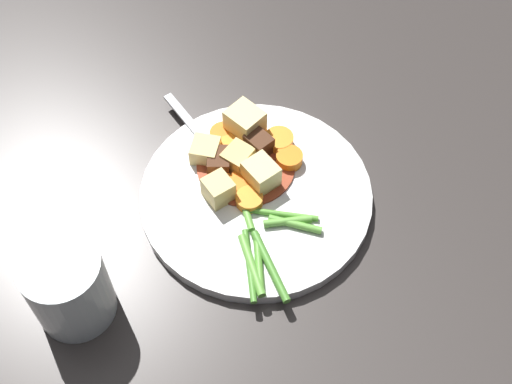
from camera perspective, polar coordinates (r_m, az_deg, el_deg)
ground_plane at (r=0.75m, az=0.00°, el=-0.60°), size 3.00×3.00×0.00m
dinner_plate at (r=0.75m, az=0.00°, el=-0.30°), size 0.25×0.25×0.01m
stew_sauce at (r=0.76m, az=-0.84°, el=2.23°), size 0.11×0.11×0.00m
carrot_slice_0 at (r=0.73m, az=-0.56°, el=-0.63°), size 0.04×0.04×0.01m
carrot_slice_1 at (r=0.77m, az=1.91°, el=4.28°), size 0.03×0.03×0.01m
carrot_slice_2 at (r=0.76m, az=2.77°, el=2.79°), size 0.04×0.04×0.01m
carrot_slice_3 at (r=0.77m, az=-1.25°, el=4.13°), size 0.04×0.04×0.01m
carrot_slice_4 at (r=0.77m, az=-2.29°, el=3.60°), size 0.04×0.04×0.01m
carrot_slice_5 at (r=0.78m, az=-2.68°, el=4.74°), size 0.04×0.04×0.01m
carrot_slice_6 at (r=0.74m, az=-0.89°, el=0.85°), size 0.05×0.05×0.01m
carrot_slice_7 at (r=0.74m, az=-3.09°, el=0.71°), size 0.04×0.04×0.01m
potato_chunk_0 at (r=0.77m, az=-0.84°, el=5.73°), size 0.05×0.05×0.04m
potato_chunk_1 at (r=0.73m, az=0.41°, el=1.46°), size 0.04×0.04×0.03m
potato_chunk_2 at (r=0.76m, az=-4.21°, el=3.44°), size 0.04×0.04×0.02m
potato_chunk_3 at (r=0.73m, az=-3.12°, el=0.19°), size 0.04×0.04×0.03m
potato_chunk_4 at (r=0.75m, az=-1.52°, el=2.84°), size 0.04×0.04×0.02m
meat_chunk_0 at (r=0.76m, az=0.23°, el=3.95°), size 0.04×0.03×0.03m
meat_chunk_1 at (r=0.75m, az=-3.11°, el=2.58°), size 0.03×0.03×0.02m
green_bean_0 at (r=0.72m, az=2.06°, el=-1.83°), size 0.03×0.08×0.01m
green_bean_1 at (r=0.69m, az=-0.55°, el=-6.10°), size 0.08×0.01×0.01m
green_bean_2 at (r=0.69m, az=1.12°, el=-6.16°), size 0.08×0.03×0.01m
green_bean_3 at (r=0.69m, az=0.22°, el=-5.74°), size 0.06×0.01×0.01m
green_bean_4 at (r=0.71m, az=2.64°, el=-2.44°), size 0.01×0.05×0.01m
green_bean_5 at (r=0.71m, az=3.25°, el=-2.69°), size 0.03×0.05×0.01m
green_bean_6 at (r=0.72m, az=-0.89°, el=-1.41°), size 0.05×0.01×0.01m
green_bean_7 at (r=0.69m, az=-0.36°, el=-6.06°), size 0.07×0.02×0.01m
fork at (r=0.78m, az=-3.83°, el=3.76°), size 0.16×0.09×0.00m
water_glass at (r=0.67m, az=-15.25°, el=-7.62°), size 0.08×0.08×0.09m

